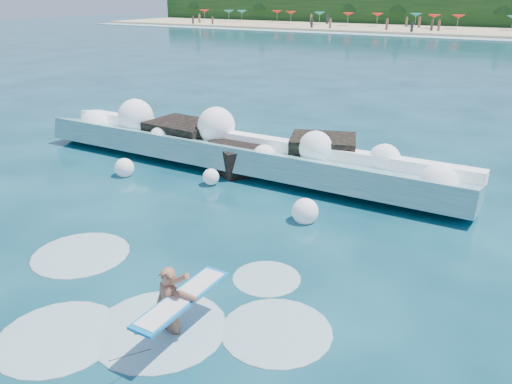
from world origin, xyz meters
TOP-DOWN VIEW (x-y plane):
  - ground at (0.00, 0.00)m, footprint 200.00×200.00m
  - beach at (0.00, 78.00)m, footprint 140.00×20.00m
  - wet_band at (0.00, 67.00)m, footprint 140.00×5.00m
  - treeline at (0.00, 88.00)m, footprint 140.00×4.00m
  - breaking_wave at (-1.75, 6.42)m, footprint 16.24×2.61m
  - rock_cluster at (-1.98, 6.88)m, footprint 8.39×3.58m
  - surfer_with_board at (2.21, -2.29)m, footprint 0.86×2.83m
  - wave_spray at (-2.41, 6.30)m, footprint 14.96×4.45m
  - surf_foam at (1.41, -2.00)m, footprint 8.64×5.59m
  - beach_umbrellas at (0.04, 80.26)m, footprint 113.15×6.02m
  - beachgoers at (-3.19, 75.31)m, footprint 104.06×13.74m

SIDE VIEW (x-z plane):
  - ground at x=0.00m, z-range 0.00..0.00m
  - surf_foam at x=1.41m, z-range -0.06..0.06m
  - wet_band at x=0.00m, z-range 0.00..0.08m
  - beach at x=0.00m, z-range 0.00..0.40m
  - rock_cluster at x=-1.98m, z-range -0.28..1.25m
  - breaking_wave at x=-1.75m, z-range -0.21..1.19m
  - surfer_with_board at x=2.21m, z-range -0.21..1.42m
  - wave_spray at x=-2.41m, z-range -0.04..2.03m
  - beachgoers at x=-3.19m, z-range 0.16..2.09m
  - beach_umbrellas at x=0.04m, z-range 2.00..2.50m
  - treeline at x=0.00m, z-range 0.00..5.00m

